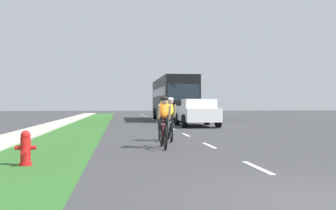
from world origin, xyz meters
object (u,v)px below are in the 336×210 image
(cyclist_lead, at_px, (164,121))
(pickup_white, at_px, (197,113))
(cyclist_trailing, at_px, (170,119))
(bus_black, at_px, (173,97))
(fire_hydrant_red, at_px, (26,149))

(cyclist_lead, xyz_separation_m, pickup_white, (3.31, 12.00, 0.02))
(cyclist_trailing, distance_m, pickup_white, 10.05)
(cyclist_lead, distance_m, bus_black, 22.27)
(pickup_white, bearing_deg, fire_hydrant_red, -113.76)
(cyclist_trailing, height_order, pickup_white, pickup_white)
(fire_hydrant_red, distance_m, cyclist_lead, 4.61)
(fire_hydrant_red, relative_size, cyclist_lead, 0.44)
(fire_hydrant_red, xyz_separation_m, bus_black, (6.53, 25.15, 1.61))
(cyclist_trailing, relative_size, pickup_white, 0.34)
(fire_hydrant_red, height_order, cyclist_trailing, cyclist_trailing)
(fire_hydrant_red, bearing_deg, cyclist_lead, 43.09)
(fire_hydrant_red, bearing_deg, pickup_white, 66.24)
(cyclist_trailing, bearing_deg, pickup_white, 73.59)
(cyclist_lead, height_order, bus_black, bus_black)
(fire_hydrant_red, relative_size, pickup_white, 0.15)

